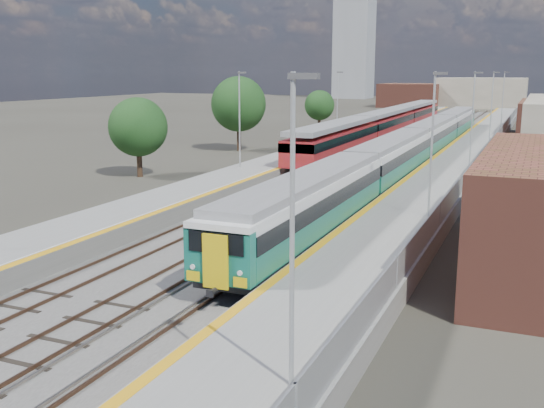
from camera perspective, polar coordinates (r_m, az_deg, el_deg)
The scene contains 11 objects.
ground at distance 63.03m, azimuth 11.99°, elevation 3.78°, with size 320.00×320.00×0.00m, color #47443A.
ballast_bed at distance 65.90m, azimuth 10.49°, elevation 4.21°, with size 10.50×155.00×0.06m, color #565451.
tracks at distance 67.39m, azimuth 11.30°, elevation 4.41°, with size 8.96×160.00×0.17m.
platform_right at distance 64.65m, azimuth 17.04°, elevation 4.20°, with size 4.70×155.00×8.52m.
platform_left at distance 67.60m, azimuth 4.85°, elevation 4.97°, with size 4.30×155.00×8.52m.
buildings at distance 152.89m, azimuth 11.92°, elevation 12.38°, with size 72.00×185.50×40.00m.
green_train at distance 58.26m, azimuth 12.70°, elevation 5.20°, with size 2.72×75.73×2.99m.
red_train at distance 78.25m, azimuth 10.18°, elevation 7.03°, with size 3.01×61.06×3.80m.
tree_a at distance 53.03m, azimuth -11.92°, elevation 6.76°, with size 4.79×4.79×6.49m.
tree_b at distance 69.33m, azimuth -3.01°, elevation 8.93°, with size 5.92×5.92×8.02m.
tree_c at distance 93.43m, azimuth 4.28°, elevation 8.82°, with size 4.33×4.33×5.87m.
Camera 1 is at (11.72, -11.34, 8.52)m, focal length 42.00 mm.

